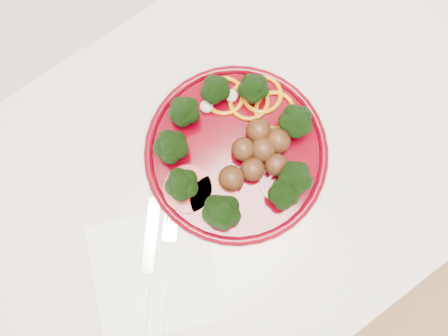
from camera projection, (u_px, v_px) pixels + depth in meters
counter at (197, 224)px, 1.10m from camera, size 2.40×0.60×0.90m
plate at (237, 152)px, 0.65m from camera, size 0.28×0.28×0.06m
napkin at (154, 272)px, 0.64m from camera, size 0.23×0.23×0.00m
knife at (145, 288)px, 0.63m from camera, size 0.15×0.17×0.01m
fork at (163, 292)px, 0.63m from camera, size 0.13×0.15×0.01m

